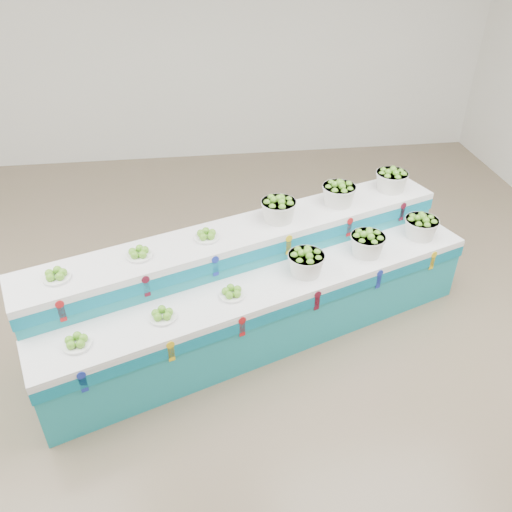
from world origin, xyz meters
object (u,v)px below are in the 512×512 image
at_px(basket_lower_left, 306,262).
at_px(plate_upper_mid, 139,252).
at_px(basket_upper_right, 391,180).
at_px(display_stand, 256,286).

bearing_deg(basket_lower_left, plate_upper_mid, 179.10).
xyz_separation_m(basket_lower_left, basket_upper_right, (1.13, 0.98, 0.30)).
xyz_separation_m(display_stand, plate_upper_mid, (-1.05, -0.10, 0.56)).
distance_m(plate_upper_mid, basket_upper_right, 2.81).
bearing_deg(display_stand, plate_upper_mid, 165.31).
xyz_separation_m(basket_lower_left, plate_upper_mid, (-1.51, 0.02, 0.22)).
distance_m(display_stand, basket_upper_right, 1.91).
distance_m(display_stand, plate_upper_mid, 1.20).
distance_m(basket_lower_left, basket_upper_right, 1.53).
height_order(display_stand, basket_lower_left, display_stand).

